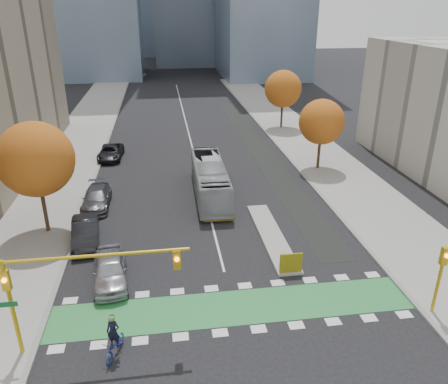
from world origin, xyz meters
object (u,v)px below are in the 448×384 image
object	(u,v)px
tree_west	(36,159)
parked_car_a	(110,269)
parked_car_c	(96,198)
bus	(210,179)
traffic_signal_west	(67,279)
cyclist	(115,342)
hazard_board	(291,263)
tree_east_far	(283,89)
traffic_signal_east	(441,270)
tree_east_near	(322,122)
parked_car_d	(111,152)
parked_car_b	(86,232)

from	to	relation	value
tree_west	parked_car_a	bearing A→B (deg)	-53.81
parked_car_c	bus	bearing A→B (deg)	5.66
bus	parked_car_a	size ratio (longest dim) A/B	2.24
traffic_signal_west	cyclist	size ratio (longest dim) A/B	3.76
parked_car_c	hazard_board	bearing A→B (deg)	-42.19
parked_car_c	tree_east_far	bearing A→B (deg)	45.72
tree_east_far	bus	bearing A→B (deg)	-119.72
hazard_board	traffic_signal_east	size ratio (longest dim) A/B	0.34
traffic_signal_east	parked_car_a	world-z (taller)	traffic_signal_east
tree_east_near	parked_car_d	xyz separation A→B (m)	(-21.00, 6.35, -4.15)
hazard_board	cyclist	xyz separation A→B (m)	(-10.10, -5.37, -0.04)
traffic_signal_east	parked_car_d	world-z (taller)	traffic_signal_east
traffic_signal_west	parked_car_c	world-z (taller)	traffic_signal_west
tree_east_far	parked_car_a	world-z (taller)	tree_east_far
bus	cyclist	bearing A→B (deg)	-109.06
parked_car_b	parked_car_c	distance (m)	6.02
cyclist	tree_east_near	bearing A→B (deg)	70.85
tree_east_near	parked_car_b	distance (m)	24.52
traffic_signal_east	bus	size ratio (longest dim) A/B	0.37
hazard_board	parked_car_c	bearing A→B (deg)	137.73
parked_car_c	parked_car_d	world-z (taller)	parked_car_c
traffic_signal_east	bus	world-z (taller)	traffic_signal_east
tree_west	bus	bearing A→B (deg)	21.61
hazard_board	parked_car_a	distance (m)	10.91
traffic_signal_east	parked_car_b	distance (m)	22.23
tree_east_near	cyclist	xyz separation A→B (m)	(-18.10, -23.17, -4.11)
traffic_signal_west	cyclist	xyz separation A→B (m)	(1.83, -0.66, -3.28)
tree_west	parked_car_b	bearing A→B (deg)	-33.69
traffic_signal_east	parked_car_b	size ratio (longest dim) A/B	0.83
parked_car_a	parked_car_c	world-z (taller)	parked_car_a
cyclist	parked_car_b	bearing A→B (deg)	123.40
parked_car_a	bus	bearing A→B (deg)	52.34
hazard_board	tree_east_near	distance (m)	19.93
cyclist	parked_car_d	distance (m)	29.66
tree_west	parked_car_a	size ratio (longest dim) A/B	1.68
tree_east_far	parked_car_c	size ratio (longest dim) A/B	1.47
tree_east_far	traffic_signal_east	xyz separation A→B (m)	(-2.00, -38.51, -2.51)
hazard_board	traffic_signal_west	bearing A→B (deg)	-158.45
tree_west	tree_east_near	world-z (taller)	tree_west
hazard_board	parked_car_d	xyz separation A→B (m)	(-13.00, 24.15, -0.09)
parked_car_a	parked_car_d	distance (m)	23.45
cyclist	parked_car_c	size ratio (longest dim) A/B	0.43
parked_car_d	parked_car_a	bearing A→B (deg)	-81.65
bus	hazard_board	bearing A→B (deg)	-73.64
tree_west	parked_car_d	bearing A→B (deg)	79.60
traffic_signal_east	parked_car_a	size ratio (longest dim) A/B	0.84
hazard_board	tree_east_near	xyz separation A→B (m)	(8.00, 17.80, 4.06)
parked_car_a	parked_car_b	size ratio (longest dim) A/B	0.99
bus	parked_car_d	distance (m)	14.85
tree_east_near	cyclist	size ratio (longest dim) A/B	3.12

